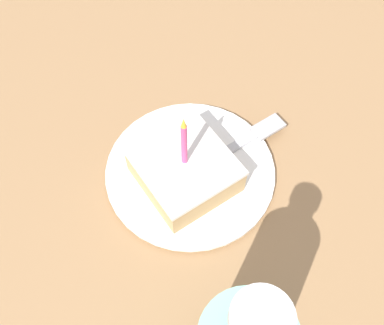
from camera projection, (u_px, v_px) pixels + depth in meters
ground_plane at (201, 176)px, 0.60m from camera, size 2.40×2.40×0.04m
plate at (192, 174)px, 0.57m from camera, size 0.22×0.22×0.01m
cake_slice at (185, 170)px, 0.54m from camera, size 0.11×0.11×0.12m
fork at (236, 146)px, 0.59m from camera, size 0.18×0.02×0.00m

